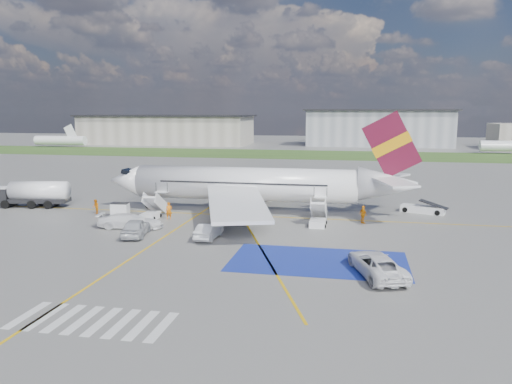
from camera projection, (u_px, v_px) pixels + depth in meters
ground at (212, 242)px, 45.55m from camera, size 400.00×400.00×0.00m
grass_strip at (309, 155)px, 137.50m from camera, size 400.00×30.00×0.01m
taxiway_line_main at (241, 216)px, 57.16m from camera, size 120.00×0.20×0.01m
taxiway_line_cross at (109, 273)px, 36.84m from camera, size 0.20×60.00×0.01m
taxiway_line_diag at (241, 216)px, 57.16m from camera, size 20.71×56.45×0.01m
staging_box at (318, 261)px, 39.74m from camera, size 14.00×8.00×0.01m
crosswalk at (93, 321)px, 28.48m from camera, size 9.00×4.00×0.01m
terminal_west at (167, 130)px, 181.22m from camera, size 60.00×22.00×10.00m
terminal_centre at (378, 128)px, 171.37m from camera, size 48.00×18.00×12.00m
airliner at (258, 184)px, 58.26m from camera, size 36.81×32.95×11.92m
airstairs_fwd at (152, 213)px, 55.71m from camera, size 1.90×5.20×3.60m
airstairs_aft at (318, 220)px, 52.13m from camera, size 1.90×5.20×3.60m
fuel_tanker at (30, 196)px, 62.11m from camera, size 9.82×3.95×3.26m
gpu_cart at (120, 210)px, 56.55m from camera, size 2.02×1.41×1.59m
belt_loader at (423, 210)px, 58.69m from camera, size 5.46×3.31×1.58m
car_silver_a at (136, 227)px, 47.61m from camera, size 3.00×5.36×1.72m
car_silver_b at (209, 231)px, 46.79m from camera, size 1.74×4.58×1.49m
van_white_a at (377, 261)px, 36.33m from camera, size 4.20×6.24×2.15m
van_white_b at (130, 219)px, 50.92m from camera, size 5.20×2.57×1.96m
crew_fwd at (169, 211)px, 55.13m from camera, size 0.83×0.74×1.91m
crew_nose at (96, 207)px, 58.00m from camera, size 1.04×1.06×1.72m
crew_aft at (363, 214)px, 53.09m from camera, size 1.05×1.19×1.93m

